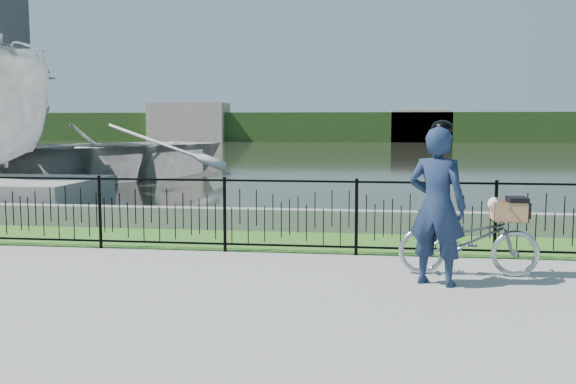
# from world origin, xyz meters

# --- Properties ---
(ground) EXTENTS (120.00, 120.00, 0.00)m
(ground) POSITION_xyz_m (0.00, 0.00, 0.00)
(ground) COLOR gray
(ground) RESTS_ON ground
(grass_strip) EXTENTS (60.00, 2.00, 0.01)m
(grass_strip) POSITION_xyz_m (0.00, 2.60, 0.00)
(grass_strip) COLOR #366A21
(grass_strip) RESTS_ON ground
(water) EXTENTS (120.00, 120.00, 0.00)m
(water) POSITION_xyz_m (0.00, 33.00, 0.00)
(water) COLOR black
(water) RESTS_ON ground
(quay_wall) EXTENTS (60.00, 0.30, 0.40)m
(quay_wall) POSITION_xyz_m (0.00, 3.60, 0.20)
(quay_wall) COLOR gray
(quay_wall) RESTS_ON ground
(fence) EXTENTS (14.00, 0.06, 1.15)m
(fence) POSITION_xyz_m (0.00, 1.60, 0.58)
(fence) COLOR black
(fence) RESTS_ON ground
(far_treeline) EXTENTS (120.00, 6.00, 3.00)m
(far_treeline) POSITION_xyz_m (0.00, 60.00, 1.50)
(far_treeline) COLOR #27431A
(far_treeline) RESTS_ON ground
(far_building_left) EXTENTS (8.00, 4.00, 4.00)m
(far_building_left) POSITION_xyz_m (-18.00, 58.00, 2.00)
(far_building_left) COLOR #AA9B88
(far_building_left) RESTS_ON ground
(far_building_right) EXTENTS (6.00, 3.00, 3.20)m
(far_building_right) POSITION_xyz_m (6.00, 58.50, 1.60)
(far_building_right) COLOR #AA9B88
(far_building_right) RESTS_ON ground
(bicycle_rig) EXTENTS (1.78, 0.62, 1.05)m
(bicycle_rig) POSITION_xyz_m (2.48, 0.53, 0.48)
(bicycle_rig) COLOR #A1A5AD
(bicycle_rig) RESTS_ON ground
(cyclist) EXTENTS (0.83, 0.70, 2.00)m
(cyclist) POSITION_xyz_m (2.01, -0.01, 0.98)
(cyclist) COLOR #17243F
(cyclist) RESTS_ON ground
(boat_far) EXTENTS (10.57, 11.46, 1.94)m
(boat_far) POSITION_xyz_m (-8.26, 13.09, 0.97)
(boat_far) COLOR #B8B7B7
(boat_far) RESTS_ON water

